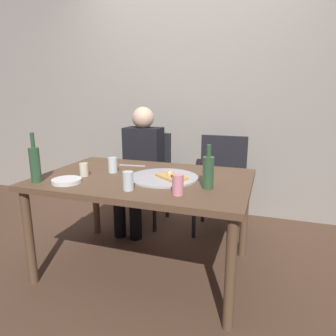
{
  "coord_description": "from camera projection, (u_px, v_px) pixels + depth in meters",
  "views": [
    {
      "loc": [
        0.83,
        -1.92,
        1.3
      ],
      "look_at": [
        0.14,
        0.11,
        0.77
      ],
      "focal_mm": 32.62,
      "sensor_mm": 36.0,
      "label": 1
    }
  ],
  "objects": [
    {
      "name": "ground_plane",
      "position": [
        146.0,
        268.0,
        2.33
      ],
      "size": [
        8.0,
        8.0,
        0.0
      ],
      "primitive_type": "plane",
      "color": "#513828"
    },
    {
      "name": "back_wall",
      "position": [
        193.0,
        93.0,
        3.28
      ],
      "size": [
        6.0,
        0.1,
        2.6
      ],
      "primitive_type": "cube",
      "color": "gray",
      "rests_on": "ground_plane"
    },
    {
      "name": "dining_table",
      "position": [
        144.0,
        187.0,
        2.17
      ],
      "size": [
        1.47,
        0.96,
        0.72
      ],
      "color": "brown",
      "rests_on": "ground_plane"
    },
    {
      "name": "pizza_tray",
      "position": [
        163.0,
        177.0,
        2.12
      ],
      "size": [
        0.48,
        0.48,
        0.01
      ],
      "primitive_type": "cylinder",
      "color": "#ADADB2",
      "rests_on": "dining_table"
    },
    {
      "name": "pizza_slice_last",
      "position": [
        171.0,
        176.0,
        2.08
      ],
      "size": [
        0.25,
        0.23,
        0.05
      ],
      "color": "tan",
      "rests_on": "pizza_tray"
    },
    {
      "name": "wine_bottle",
      "position": [
        208.0,
        172.0,
        1.88
      ],
      "size": [
        0.07,
        0.07,
        0.27
      ],
      "color": "#2D5133",
      "rests_on": "dining_table"
    },
    {
      "name": "beer_bottle",
      "position": [
        35.0,
        164.0,
        2.0
      ],
      "size": [
        0.07,
        0.07,
        0.33
      ],
      "color": "#2D5133",
      "rests_on": "dining_table"
    },
    {
      "name": "tumbler_near",
      "position": [
        113.0,
        165.0,
        2.26
      ],
      "size": [
        0.07,
        0.07,
        0.11
      ],
      "primitive_type": "cylinder",
      "color": "silver",
      "rests_on": "dining_table"
    },
    {
      "name": "tumbler_far",
      "position": [
        84.0,
        170.0,
        2.17
      ],
      "size": [
        0.06,
        0.06,
        0.09
      ],
      "primitive_type": "cylinder",
      "color": "beige",
      "rests_on": "dining_table"
    },
    {
      "name": "wine_glass",
      "position": [
        128.0,
        181.0,
        1.85
      ],
      "size": [
        0.07,
        0.07,
        0.12
      ],
      "primitive_type": "cylinder",
      "color": "silver",
      "rests_on": "dining_table"
    },
    {
      "name": "soda_can",
      "position": [
        178.0,
        185.0,
        1.76
      ],
      "size": [
        0.07,
        0.07,
        0.12
      ],
      "primitive_type": "cylinder",
      "color": "pink",
      "rests_on": "dining_table"
    },
    {
      "name": "plate_stack",
      "position": [
        67.0,
        181.0,
        2.01
      ],
      "size": [
        0.19,
        0.19,
        0.03
      ],
      "primitive_type": "cylinder",
      "color": "white",
      "rests_on": "dining_table"
    },
    {
      "name": "table_knife",
      "position": [
        132.0,
        165.0,
        2.48
      ],
      "size": [
        0.22,
        0.04,
        0.01
      ],
      "primitive_type": "cube",
      "rotation": [
        0.0,
        0.0,
        0.11
      ],
      "color": "#B7B7BC",
      "rests_on": "dining_table"
    },
    {
      "name": "chair_left",
      "position": [
        146.0,
        172.0,
        3.13
      ],
      "size": [
        0.44,
        0.44,
        0.9
      ],
      "rotation": [
        0.0,
        0.0,
        3.14
      ],
      "color": "black",
      "rests_on": "ground_plane"
    },
    {
      "name": "chair_right",
      "position": [
        221.0,
        178.0,
        2.89
      ],
      "size": [
        0.44,
        0.44,
        0.9
      ],
      "rotation": [
        0.0,
        0.0,
        3.14
      ],
      "color": "black",
      "rests_on": "ground_plane"
    },
    {
      "name": "guest_in_sweater",
      "position": [
        140.0,
        162.0,
        2.96
      ],
      "size": [
        0.36,
        0.56,
        1.17
      ],
      "rotation": [
        0.0,
        0.0,
        3.14
      ],
      "color": "black",
      "rests_on": "ground_plane"
    }
  ]
}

